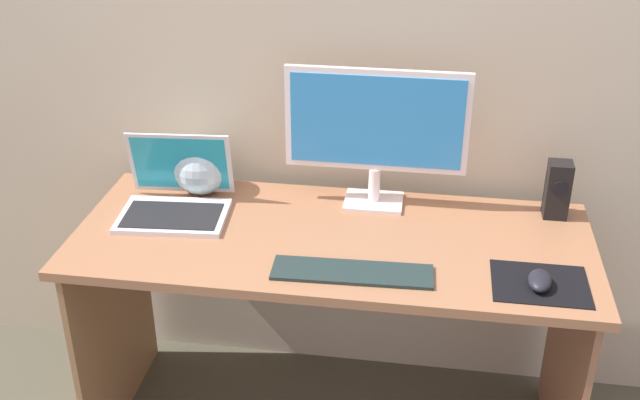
# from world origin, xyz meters

# --- Properties ---
(wall_back) EXTENTS (6.00, 0.04, 2.50)m
(wall_back) POSITION_xyz_m (0.00, 0.38, 1.25)
(wall_back) COLOR #C3B499
(wall_back) RESTS_ON ground_plane
(desk) EXTENTS (1.50, 0.62, 0.74)m
(desk) POSITION_xyz_m (0.00, 0.00, 0.59)
(desk) COLOR #9D6847
(desk) RESTS_ON ground_plane
(monitor) EXTENTS (0.55, 0.14, 0.44)m
(monitor) POSITION_xyz_m (0.10, 0.22, 0.99)
(monitor) COLOR white
(monitor) RESTS_ON desk
(speaker_right) EXTENTS (0.07, 0.07, 0.18)m
(speaker_right) POSITION_xyz_m (0.65, 0.22, 0.83)
(speaker_right) COLOR black
(speaker_right) RESTS_ON desk
(laptop) EXTENTS (0.34, 0.30, 0.23)m
(laptop) POSITION_xyz_m (-0.49, 0.07, 0.78)
(laptop) COLOR silver
(laptop) RESTS_ON desk
(fishbowl) EXTENTS (0.18, 0.18, 0.18)m
(fishbowl) POSITION_xyz_m (-0.45, 0.22, 0.82)
(fishbowl) COLOR silver
(fishbowl) RESTS_ON desk
(keyboard_external) EXTENTS (0.43, 0.13, 0.01)m
(keyboard_external) POSITION_xyz_m (0.08, -0.19, 0.74)
(keyboard_external) COLOR #202E2D
(keyboard_external) RESTS_ON desk
(mousepad) EXTENTS (0.25, 0.20, 0.00)m
(mousepad) POSITION_xyz_m (0.57, -0.17, 0.74)
(mousepad) COLOR black
(mousepad) RESTS_ON desk
(mouse) EXTENTS (0.07, 0.11, 0.04)m
(mouse) POSITION_xyz_m (0.57, -0.18, 0.76)
(mouse) COLOR black
(mouse) RESTS_ON mousepad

